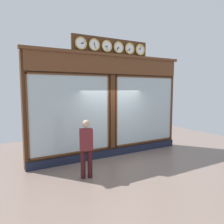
{
  "coord_description": "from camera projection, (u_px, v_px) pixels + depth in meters",
  "views": [
    {
      "loc": [
        4.06,
        7.0,
        2.57
      ],
      "look_at": [
        0.0,
        0.0,
        1.69
      ],
      "focal_mm": 34.97,
      "sensor_mm": 36.0,
      "label": 1
    }
  ],
  "objects": [
    {
      "name": "pedestrian",
      "position": [
        86.0,
        146.0,
        6.21
      ],
      "size": [
        0.41,
        0.31,
        1.69
      ],
      "color": "#3A1316",
      "rests_on": "ground_plane"
    },
    {
      "name": "shop_facade",
      "position": [
        110.0,
        105.0,
        8.22
      ],
      "size": [
        6.36,
        0.42,
        4.37
      ],
      "color": "#4C2B16",
      "rests_on": "ground_plane"
    },
    {
      "name": "ground_plane",
      "position": [
        164.0,
        184.0,
        5.92
      ],
      "size": [
        14.0,
        14.0,
        0.0
      ],
      "primitive_type": "plane",
      "color": "#7A665B"
    }
  ]
}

